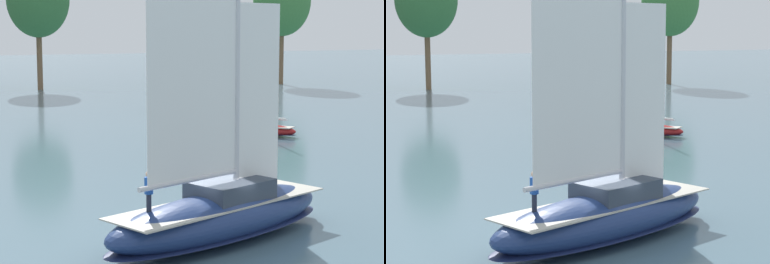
% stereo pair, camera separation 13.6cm
% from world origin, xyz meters
% --- Properties ---
extents(ground_plane, '(400.00, 400.00, 0.00)m').
position_xyz_m(ground_plane, '(0.00, 0.00, 0.00)').
color(ground_plane, slate).
extents(tree_shore_center, '(6.58, 6.58, 13.54)m').
position_xyz_m(tree_shore_center, '(32.40, 78.46, 9.48)').
color(tree_shore_center, '#4C3828').
rests_on(tree_shore_center, ground).
extents(tree_shore_right, '(8.63, 8.63, 17.76)m').
position_xyz_m(tree_shore_right, '(43.99, 71.82, 12.43)').
color(tree_shore_right, brown).
rests_on(tree_shore_right, ground).
extents(sailboat_main, '(12.41, 7.48, 16.49)m').
position_xyz_m(sailboat_main, '(0.02, 0.01, 1.27)').
color(sailboat_main, navy).
rests_on(sailboat_main, ground).
extents(sailboat_moored_mid_channel, '(4.93, 5.59, 8.06)m').
position_xyz_m(sailboat_moored_mid_channel, '(15.84, 25.67, 0.55)').
color(sailboat_moored_mid_channel, maroon).
rests_on(sailboat_moored_mid_channel, ground).
extents(sailboat_moored_far_slip, '(4.67, 7.34, 9.82)m').
position_xyz_m(sailboat_moored_far_slip, '(14.89, 44.95, 0.67)').
color(sailboat_moored_far_slip, '#194C47').
rests_on(sailboat_moored_far_slip, ground).
extents(sailboat_moored_outer_mooring, '(4.66, 8.11, 10.77)m').
position_xyz_m(sailboat_moored_outer_mooring, '(8.01, 17.36, 0.73)').
color(sailboat_moored_outer_mooring, '#232328').
rests_on(sailboat_moored_outer_mooring, ground).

